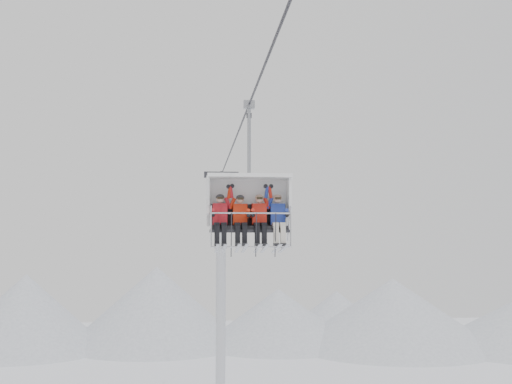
{
  "coord_description": "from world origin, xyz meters",
  "views": [
    {
      "loc": [
        -1.39,
        -15.11,
        9.71
      ],
      "look_at": [
        0.0,
        0.0,
        10.77
      ],
      "focal_mm": 45.0,
      "sensor_mm": 36.0,
      "label": 1
    }
  ],
  "objects": [
    {
      "name": "ridgeline",
      "position": [
        -1.58,
        42.05,
        2.84
      ],
      "size": [
        72.0,
        21.0,
        7.0
      ],
      "color": "silver",
      "rests_on": "ground"
    },
    {
      "name": "skier_far_left",
      "position": [
        -0.78,
        1.87,
        10.19
      ],
      "size": [
        0.39,
        1.69,
        1.55
      ],
      "color": "red",
      "rests_on": "chairlift_carrier"
    },
    {
      "name": "haul_cable",
      "position": [
        0.0,
        0.0,
        13.3
      ],
      "size": [
        0.06,
        50.0,
        0.06
      ],
      "primitive_type": "cylinder",
      "rotation": [
        1.57,
        0.0,
        0.0
      ],
      "color": "#2E2E33",
      "rests_on": "lift_tower_left"
    },
    {
      "name": "chairlift_carrier",
      "position": [
        0.0,
        2.17,
        10.65
      ],
      "size": [
        2.25,
        1.17,
        3.98
      ],
      "color": "black",
      "rests_on": "haul_cable"
    },
    {
      "name": "skier_center_left",
      "position": [
        -0.25,
        1.87,
        10.18
      ],
      "size": [
        0.38,
        1.69,
        1.53
      ],
      "color": "red",
      "rests_on": "chairlift_carrier"
    },
    {
      "name": "skier_far_right",
      "position": [
        0.76,
        1.87,
        10.19
      ],
      "size": [
        0.39,
        1.69,
        1.55
      ],
      "color": "navy",
      "rests_on": "chairlift_carrier"
    },
    {
      "name": "lift_tower_right",
      "position": [
        0.0,
        22.0,
        5.78
      ],
      "size": [
        2.0,
        1.8,
        13.48
      ],
      "color": "silver",
      "rests_on": "ground"
    },
    {
      "name": "skier_center_right",
      "position": [
        0.27,
        1.87,
        10.19
      ],
      "size": [
        0.39,
        1.69,
        1.55
      ],
      "color": "red",
      "rests_on": "chairlift_carrier"
    }
  ]
}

